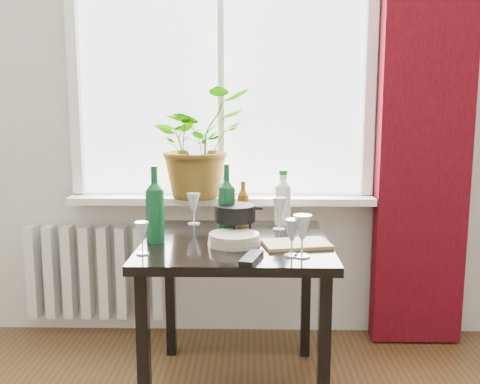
{
  "coord_description": "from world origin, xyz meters",
  "views": [
    {
      "loc": [
        0.17,
        -0.85,
        1.35
      ],
      "look_at": [
        0.12,
        1.55,
        0.96
      ],
      "focal_mm": 40.0,
      "sensor_mm": 36.0,
      "label": 1
    }
  ],
  "objects_px": {
    "potted_plant": "(197,143)",
    "wineglass_far_right": "(292,237)",
    "wine_bottle_right": "(227,199)",
    "cleaning_bottle": "(283,197)",
    "bottle_amber": "(243,203)",
    "wineglass_front_left": "(142,238)",
    "cutting_board": "(296,244)",
    "wineglass_front_right": "(302,235)",
    "tv_remote": "(252,258)",
    "plate_stack": "(234,239)",
    "table": "(236,259)",
    "wineglass_back_center": "(279,213)",
    "wine_bottle_left": "(155,203)",
    "radiator": "(96,272)",
    "fondue_pot": "(235,220)",
    "wineglass_back_left": "(194,208)"
  },
  "relations": [
    {
      "from": "wine_bottle_left",
      "to": "wineglass_front_right",
      "type": "bearing_deg",
      "value": -19.85
    },
    {
      "from": "wineglass_front_right",
      "to": "fondue_pot",
      "type": "bearing_deg",
      "value": 129.42
    },
    {
      "from": "table",
      "to": "wineglass_front_right",
      "type": "relative_size",
      "value": 4.74
    },
    {
      "from": "wineglass_back_left",
      "to": "plate_stack",
      "type": "bearing_deg",
      "value": -61.69
    },
    {
      "from": "cleaning_bottle",
      "to": "plate_stack",
      "type": "relative_size",
      "value": 1.22
    },
    {
      "from": "cleaning_bottle",
      "to": "wineglass_far_right",
      "type": "height_order",
      "value": "cleaning_bottle"
    },
    {
      "from": "wineglass_front_right",
      "to": "wineglass_far_right",
      "type": "relative_size",
      "value": 1.13
    },
    {
      "from": "wineglass_front_left",
      "to": "wine_bottle_right",
      "type": "bearing_deg",
      "value": 45.35
    },
    {
      "from": "potted_plant",
      "to": "wineglass_far_right",
      "type": "height_order",
      "value": "potted_plant"
    },
    {
      "from": "wine_bottle_right",
      "to": "tv_remote",
      "type": "relative_size",
      "value": 1.85
    },
    {
      "from": "table",
      "to": "wine_bottle_left",
      "type": "relative_size",
      "value": 2.38
    },
    {
      "from": "radiator",
      "to": "wineglass_front_left",
      "type": "xyz_separation_m",
      "value": [
        0.47,
        -0.88,
        0.43
      ]
    },
    {
      "from": "wineglass_front_left",
      "to": "table",
      "type": "bearing_deg",
      "value": 32.69
    },
    {
      "from": "bottle_amber",
      "to": "cleaning_bottle",
      "type": "height_order",
      "value": "cleaning_bottle"
    },
    {
      "from": "tv_remote",
      "to": "wine_bottle_left",
      "type": "bearing_deg",
      "value": 161.75
    },
    {
      "from": "wine_bottle_right",
      "to": "cleaning_bottle",
      "type": "bearing_deg",
      "value": 40.83
    },
    {
      "from": "tv_remote",
      "to": "wineglass_back_left",
      "type": "bearing_deg",
      "value": 129.66
    },
    {
      "from": "table",
      "to": "wineglass_back_center",
      "type": "bearing_deg",
      "value": 45.62
    },
    {
      "from": "wine_bottle_right",
      "to": "cutting_board",
      "type": "xyz_separation_m",
      "value": [
        0.32,
        -0.19,
        -0.17
      ]
    },
    {
      "from": "plate_stack",
      "to": "fondue_pot",
      "type": "distance_m",
      "value": 0.17
    },
    {
      "from": "table",
      "to": "cleaning_bottle",
      "type": "xyz_separation_m",
      "value": [
        0.23,
        0.34,
        0.24
      ]
    },
    {
      "from": "wineglass_front_right",
      "to": "radiator",
      "type": "bearing_deg",
      "value": 141.36
    },
    {
      "from": "potted_plant",
      "to": "wineglass_front_right",
      "type": "bearing_deg",
      "value": -58.61
    },
    {
      "from": "wineglass_front_right",
      "to": "cleaning_bottle",
      "type": "bearing_deg",
      "value": 94.16
    },
    {
      "from": "wine_bottle_left",
      "to": "wineglass_far_right",
      "type": "xyz_separation_m",
      "value": [
        0.6,
        -0.22,
        -0.1
      ]
    },
    {
      "from": "bottle_amber",
      "to": "wineglass_front_left",
      "type": "distance_m",
      "value": 0.69
    },
    {
      "from": "cutting_board",
      "to": "wineglass_front_left",
      "type": "bearing_deg",
      "value": -167.03
    },
    {
      "from": "table",
      "to": "bottle_amber",
      "type": "bearing_deg",
      "value": 84.63
    },
    {
      "from": "potted_plant",
      "to": "radiator",
      "type": "bearing_deg",
      "value": 173.61
    },
    {
      "from": "radiator",
      "to": "wineglass_back_center",
      "type": "distance_m",
      "value": 1.22
    },
    {
      "from": "potted_plant",
      "to": "wineglass_far_right",
      "type": "relative_size",
      "value": 3.8
    },
    {
      "from": "wine_bottle_right",
      "to": "wineglass_front_left",
      "type": "xyz_separation_m",
      "value": [
        -0.34,
        -0.34,
        -0.1
      ]
    },
    {
      "from": "radiator",
      "to": "wineglass_far_right",
      "type": "height_order",
      "value": "wineglass_far_right"
    },
    {
      "from": "radiator",
      "to": "cleaning_bottle",
      "type": "bearing_deg",
      "value": -15.11
    },
    {
      "from": "wineglass_front_right",
      "to": "tv_remote",
      "type": "bearing_deg",
      "value": -165.54
    },
    {
      "from": "wineglass_front_left",
      "to": "cutting_board",
      "type": "relative_size",
      "value": 0.49
    },
    {
      "from": "wine_bottle_left",
      "to": "wineglass_back_center",
      "type": "relative_size",
      "value": 2.13
    },
    {
      "from": "table",
      "to": "cleaning_bottle",
      "type": "bearing_deg",
      "value": 55.24
    },
    {
      "from": "wine_bottle_right",
      "to": "fondue_pot",
      "type": "height_order",
      "value": "wine_bottle_right"
    },
    {
      "from": "radiator",
      "to": "fondue_pot",
      "type": "height_order",
      "value": "fondue_pot"
    },
    {
      "from": "wineglass_back_left",
      "to": "cleaning_bottle",
      "type": "bearing_deg",
      "value": 0.82
    },
    {
      "from": "wineglass_far_right",
      "to": "wineglass_back_center",
      "type": "bearing_deg",
      "value": 93.21
    },
    {
      "from": "wine_bottle_left",
      "to": "wineglass_back_center",
      "type": "height_order",
      "value": "wine_bottle_left"
    },
    {
      "from": "table",
      "to": "fondue_pot",
      "type": "relative_size",
      "value": 3.81
    },
    {
      "from": "wine_bottle_right",
      "to": "wineglass_back_center",
      "type": "distance_m",
      "value": 0.3
    },
    {
      "from": "wine_bottle_right",
      "to": "potted_plant",
      "type": "bearing_deg",
      "value": 111.43
    },
    {
      "from": "radiator",
      "to": "cutting_board",
      "type": "height_order",
      "value": "cutting_board"
    },
    {
      "from": "potted_plant",
      "to": "wineglass_far_right",
      "type": "xyz_separation_m",
      "value": [
        0.47,
        -0.82,
        -0.33
      ]
    },
    {
      "from": "wine_bottle_right",
      "to": "wineglass_front_left",
      "type": "bearing_deg",
      "value": -134.65
    },
    {
      "from": "wineglass_far_right",
      "to": "cutting_board",
      "type": "bearing_deg",
      "value": 78.89
    }
  ]
}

